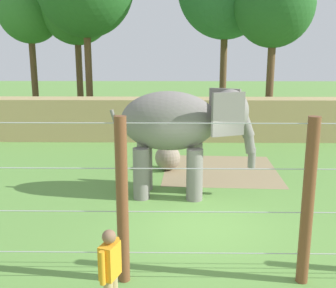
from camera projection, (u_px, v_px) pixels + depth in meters
The scene contains 10 objects.
ground_plane at pixel (201, 223), 10.27m from camera, with size 120.00×120.00×0.00m, color #609342.
dirt_patch at pixel (220, 170), 15.07m from camera, with size 4.25×4.29×0.01m, color #937F5B.
embankment_wall at pixel (188, 119), 20.45m from camera, with size 36.00×1.80×2.14m, color tan.
elephant at pixel (180, 126), 11.92m from camera, with size 4.48×1.88×3.31m.
enrichment_ball at pixel (168, 158), 14.98m from camera, with size 0.97×0.97×0.97m, color gray.
cable_fence at pixel (214, 202), 7.28m from camera, with size 12.56×0.23×3.23m.
zookeeper at pixel (110, 274), 6.15m from camera, with size 0.33×0.59×1.67m.
tree_far_left at pixel (76, 6), 26.26m from camera, with size 4.98×4.98×10.22m.
tree_behind_wall at pixel (29, 10), 26.45m from camera, with size 4.28×4.28×9.59m.
tree_far_right at pixel (274, 6), 22.03m from camera, with size 4.50×4.50×9.45m.
Camera 1 is at (-0.73, -9.58, 4.27)m, focal length 41.95 mm.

